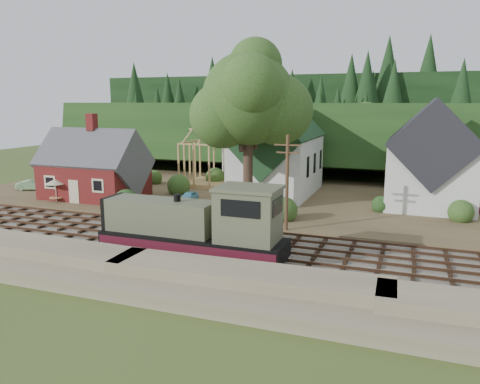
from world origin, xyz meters
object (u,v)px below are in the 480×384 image
(car_green, at_px, (32,185))
(patio_set, at_px, (55,183))
(car_blue, at_px, (189,197))
(car_red, at_px, (462,203))
(locomotive, at_px, (198,227))

(car_green, distance_m, patio_set, 8.55)
(patio_set, bearing_deg, car_blue, 20.08)
(car_blue, height_order, patio_set, patio_set)
(patio_set, bearing_deg, car_red, 15.12)
(car_blue, relative_size, patio_set, 1.34)
(car_blue, distance_m, patio_set, 13.88)
(car_blue, xyz_separation_m, patio_set, (-12.96, -4.74, 1.48))
(locomotive, distance_m, patio_set, 23.70)
(car_red, bearing_deg, patio_set, 113.93)
(car_green, distance_m, car_red, 46.94)
(locomotive, xyz_separation_m, car_red, (17.90, 21.00, -1.29))
(car_green, relative_size, car_red, 0.75)
(car_green, bearing_deg, car_red, -102.44)
(car_blue, height_order, car_green, car_green)
(car_blue, bearing_deg, patio_set, -166.25)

